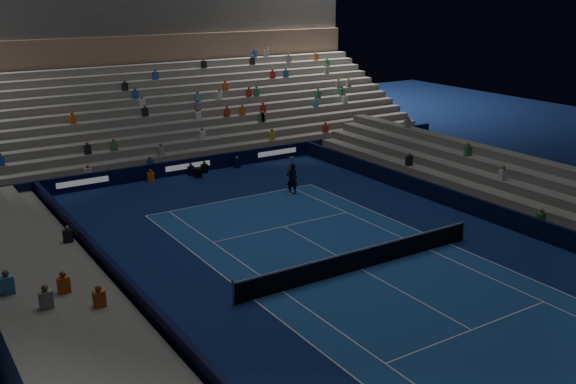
# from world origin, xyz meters

# --- Properties ---
(ground) EXTENTS (90.00, 90.00, 0.00)m
(ground) POSITION_xyz_m (0.00, 0.00, 0.00)
(ground) COLOR #0D1D52
(ground) RESTS_ON ground
(court_surface) EXTENTS (10.97, 23.77, 0.01)m
(court_surface) POSITION_xyz_m (0.00, 0.00, 0.01)
(court_surface) COLOR #1A4890
(court_surface) RESTS_ON ground
(sponsor_barrier_far) EXTENTS (44.00, 0.25, 1.00)m
(sponsor_barrier_far) POSITION_xyz_m (0.00, 18.50, 0.50)
(sponsor_barrier_far) COLOR black
(sponsor_barrier_far) RESTS_ON ground
(sponsor_barrier_east) EXTENTS (0.25, 37.00, 1.00)m
(sponsor_barrier_east) POSITION_xyz_m (9.70, 0.00, 0.50)
(sponsor_barrier_east) COLOR black
(sponsor_barrier_east) RESTS_ON ground
(sponsor_barrier_west) EXTENTS (0.25, 37.00, 1.00)m
(sponsor_barrier_west) POSITION_xyz_m (-9.70, 0.00, 0.50)
(sponsor_barrier_west) COLOR black
(sponsor_barrier_west) RESTS_ON ground
(grandstand_main) EXTENTS (44.00, 15.20, 11.20)m
(grandstand_main) POSITION_xyz_m (0.00, 27.90, 3.38)
(grandstand_main) COLOR slate
(grandstand_main) RESTS_ON ground
(grandstand_east) EXTENTS (5.00, 37.00, 2.50)m
(grandstand_east) POSITION_xyz_m (13.17, 0.00, 0.92)
(grandstand_east) COLOR slate
(grandstand_east) RESTS_ON ground
(grandstand_west) EXTENTS (5.00, 37.00, 2.50)m
(grandstand_west) POSITION_xyz_m (-13.17, 0.00, 0.92)
(grandstand_west) COLOR slate
(grandstand_west) RESTS_ON ground
(tennis_net) EXTENTS (12.90, 0.10, 1.10)m
(tennis_net) POSITION_xyz_m (0.00, 0.00, 0.50)
(tennis_net) COLOR #B2B2B7
(tennis_net) RESTS_ON ground
(tennis_player) EXTENTS (0.77, 0.58, 1.92)m
(tennis_player) POSITION_xyz_m (3.41, 10.87, 0.96)
(tennis_player) COLOR black
(tennis_player) RESTS_ON ground
(broadcast_camera) EXTENTS (0.48, 0.92, 0.61)m
(broadcast_camera) POSITION_xyz_m (0.18, 17.31, 0.32)
(broadcast_camera) COLOR black
(broadcast_camera) RESTS_ON ground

